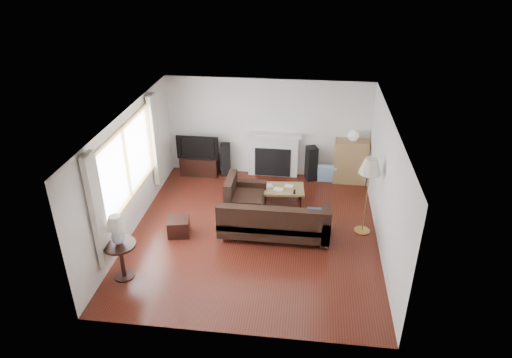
# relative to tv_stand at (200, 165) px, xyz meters

# --- Properties ---
(room) EXTENTS (5.10, 5.60, 2.54)m
(room) POSITION_rel_tv_stand_xyz_m (1.72, -2.50, 1.01)
(room) COLOR #4C1A11
(room) RESTS_ON ground
(window) EXTENTS (0.12, 2.74, 1.54)m
(window) POSITION_rel_tv_stand_xyz_m (-0.73, -2.70, 1.31)
(window) COLOR olive
(window) RESTS_ON room
(curtain_near) EXTENTS (0.10, 0.35, 2.10)m
(curtain_near) POSITION_rel_tv_stand_xyz_m (-0.68, -4.22, 1.16)
(curtain_near) COLOR beige
(curtain_near) RESTS_ON room
(curtain_far) EXTENTS (0.10, 0.35, 2.10)m
(curtain_far) POSITION_rel_tv_stand_xyz_m (-0.68, -1.18, 1.16)
(curtain_far) COLOR beige
(curtain_far) RESTS_ON room
(fireplace) EXTENTS (1.40, 0.26, 1.15)m
(fireplace) POSITION_rel_tv_stand_xyz_m (1.87, 0.14, 0.34)
(fireplace) COLOR white
(fireplace) RESTS_ON room
(tv_stand) EXTENTS (0.95, 0.43, 0.48)m
(tv_stand) POSITION_rel_tv_stand_xyz_m (0.00, 0.00, 0.00)
(tv_stand) COLOR black
(tv_stand) RESTS_ON ground
(television) EXTENTS (1.06, 0.14, 0.61)m
(television) POSITION_rel_tv_stand_xyz_m (0.00, 0.00, 0.54)
(television) COLOR black
(television) RESTS_ON tv_stand
(speaker_left) EXTENTS (0.26, 0.30, 0.83)m
(speaker_left) POSITION_rel_tv_stand_xyz_m (0.67, 0.05, 0.18)
(speaker_left) COLOR black
(speaker_left) RESTS_ON ground
(speaker_right) EXTENTS (0.33, 0.36, 0.88)m
(speaker_right) POSITION_rel_tv_stand_xyz_m (2.84, 0.04, 0.20)
(speaker_right) COLOR black
(speaker_right) RESTS_ON ground
(bookshelf) EXTENTS (0.80, 0.38, 1.10)m
(bookshelf) POSITION_rel_tv_stand_xyz_m (3.79, 0.03, 0.31)
(bookshelf) COLOR #9B7948
(bookshelf) RESTS_ON ground
(globe_lamp) EXTENTS (0.26, 0.26, 0.26)m
(globe_lamp) POSITION_rel_tv_stand_xyz_m (3.79, 0.03, 1.00)
(globe_lamp) COLOR white
(globe_lamp) RESTS_ON bookshelf
(sectional_sofa) EXTENTS (2.41, 1.76, 0.78)m
(sectional_sofa) POSITION_rel_tv_stand_xyz_m (2.13, -2.54, 0.15)
(sectional_sofa) COLOR black
(sectional_sofa) RESTS_ON ground
(coffee_table) EXTENTS (1.17, 0.70, 0.44)m
(coffee_table) POSITION_rel_tv_stand_xyz_m (2.13, -1.32, -0.02)
(coffee_table) COLOR olive
(coffee_table) RESTS_ON ground
(footstool) EXTENTS (0.51, 0.51, 0.36)m
(footstool) POSITION_rel_tv_stand_xyz_m (0.19, -2.73, -0.06)
(footstool) COLOR black
(footstool) RESTS_ON ground
(floor_lamp) EXTENTS (0.44, 0.44, 1.67)m
(floor_lamp) POSITION_rel_tv_stand_xyz_m (3.94, -2.18, 0.60)
(floor_lamp) COLOR #B1783D
(floor_lamp) RESTS_ON ground
(side_table) EXTENTS (0.58, 0.58, 0.72)m
(side_table) POSITION_rel_tv_stand_xyz_m (-0.43, -4.16, 0.12)
(side_table) COLOR black
(side_table) RESTS_ON ground
(table_lamp) EXTENTS (0.34, 0.34, 0.56)m
(table_lamp) POSITION_rel_tv_stand_xyz_m (-0.43, -4.16, 0.76)
(table_lamp) COLOR silver
(table_lamp) RESTS_ON side_table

